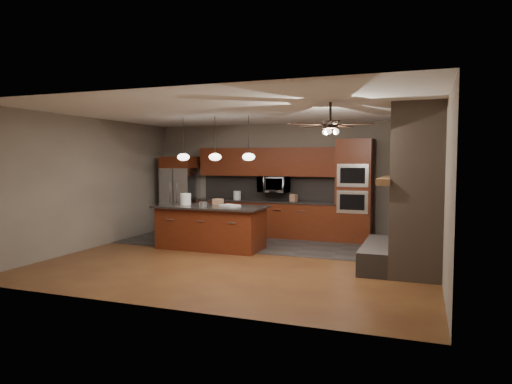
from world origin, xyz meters
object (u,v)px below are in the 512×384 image
at_px(paint_can, 203,204).
at_px(cardboard_box, 218,202).
at_px(paint_tray, 230,206).
at_px(counter_bucket, 237,195).
at_px(white_bucket, 186,199).
at_px(kitchen_island, 211,227).
at_px(refrigerator, 180,194).
at_px(microwave, 274,184).
at_px(counter_box, 294,198).
at_px(oven_tower, 354,191).

relative_size(paint_can, cardboard_box, 0.81).
bearing_deg(paint_tray, cardboard_box, 169.80).
distance_m(cardboard_box, counter_bucket, 1.61).
height_order(white_bucket, cardboard_box, white_bucket).
distance_m(kitchen_island, paint_tray, 0.65).
height_order(paint_tray, counter_bucket, counter_bucket).
relative_size(refrigerator, cardboard_box, 9.89).
relative_size(microwave, white_bucket, 2.91).
height_order(paint_can, paint_tray, paint_can).
bearing_deg(refrigerator, counter_box, 0.58).
bearing_deg(cardboard_box, counter_box, 62.46).
bearing_deg(white_bucket, cardboard_box, 25.41).
bearing_deg(kitchen_island, counter_box, 55.04).
height_order(paint_tray, counter_box, counter_box).
distance_m(refrigerator, counter_bucket, 1.60).
bearing_deg(paint_can, counter_bucket, 93.39).
xyz_separation_m(white_bucket, paint_tray, (1.04, 0.02, -0.11)).
relative_size(microwave, paint_tray, 1.88).
distance_m(microwave, counter_bucket, 1.01).
bearing_deg(refrigerator, white_bucket, -57.21).
distance_m(white_bucket, cardboard_box, 0.71).
distance_m(counter_bucket, counter_box, 1.50).
distance_m(microwave, paint_can, 2.38).
height_order(refrigerator, paint_can, refrigerator).
xyz_separation_m(oven_tower, refrigerator, (-4.54, -0.07, -0.20)).
distance_m(refrigerator, cardboard_box, 2.36).
bearing_deg(counter_bucket, counter_box, -1.91).
bearing_deg(cardboard_box, refrigerator, 152.28).
xyz_separation_m(white_bucket, counter_bucket, (0.43, 1.90, -0.04)).
distance_m(oven_tower, counter_box, 1.45).
bearing_deg(counter_box, kitchen_island, -103.80).
height_order(white_bucket, counter_bucket, white_bucket).
height_order(paint_can, counter_bucket, counter_bucket).
bearing_deg(refrigerator, paint_can, -50.24).
relative_size(oven_tower, refrigerator, 1.20).
relative_size(refrigerator, counter_box, 11.29).
bearing_deg(paint_tray, white_bucket, -154.27).
bearing_deg(kitchen_island, refrigerator, 134.73).
bearing_deg(white_bucket, refrigerator, 122.79).
xyz_separation_m(oven_tower, paint_tray, (-2.32, -1.87, -0.25)).
xyz_separation_m(microwave, kitchen_island, (-0.78, -1.95, -0.84)).
distance_m(oven_tower, counter_bucket, 2.94).
relative_size(cardboard_box, counter_bucket, 0.93).
relative_size(oven_tower, microwave, 3.25).
bearing_deg(kitchen_island, paint_can, -100.65).
relative_size(white_bucket, counter_box, 1.43).
relative_size(white_bucket, cardboard_box, 1.25).
bearing_deg(refrigerator, counter_bucket, 2.91).
height_order(microwave, refrigerator, refrigerator).
bearing_deg(oven_tower, microwave, 178.34).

